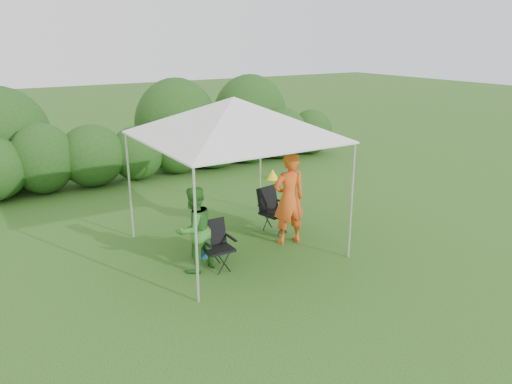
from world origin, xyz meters
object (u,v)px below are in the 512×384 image
chair_right (272,207)px  woman (194,230)px  canopy (234,118)px  man (289,199)px  cooler (207,244)px  chair_left (216,242)px

chair_right → woman: (-2.11, -0.83, 0.22)m
canopy → man: canopy is taller
chair_right → cooler: size_ratio=1.74×
chair_right → man: size_ratio=0.51×
chair_left → woman: 0.46m
man → woman: (-2.05, -0.15, -0.15)m
chair_right → cooler: 1.72m
canopy → man: size_ratio=1.74×
chair_right → man: man is taller
canopy → chair_left: bearing=-139.9°
chair_right → woman: 2.28m
chair_left → man: size_ratio=0.47×
man → woman: man is taller
chair_right → chair_left: (-1.75, -0.92, -0.04)m
canopy → chair_right: size_ratio=3.39×
canopy → cooler: canopy is taller
canopy → chair_right: 2.23m
chair_left → chair_right: bearing=28.5°
canopy → woman: (-1.08, -0.51, -1.72)m
man → cooler: size_ratio=3.39×
canopy → chair_right: bearing=17.2°
woman → chair_left: bearing=150.5°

